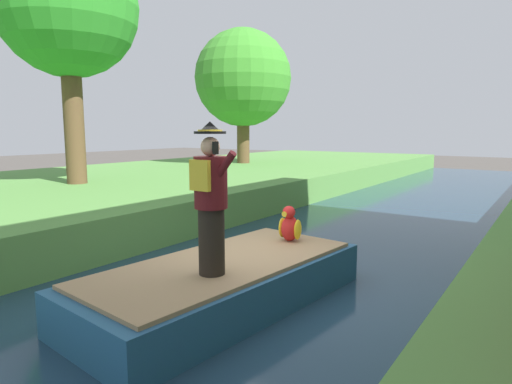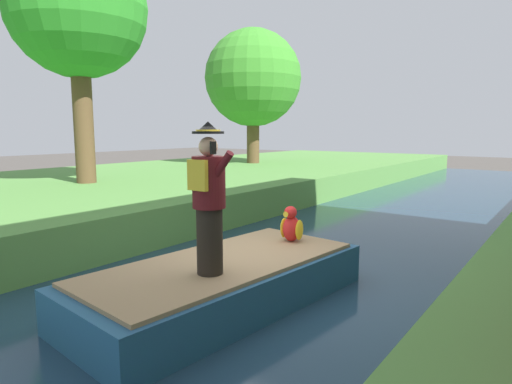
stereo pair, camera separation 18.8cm
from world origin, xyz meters
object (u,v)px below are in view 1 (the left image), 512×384
object	(u,v)px
person_pirate	(211,199)
parrot_plush	(290,226)
boat	(224,283)
tree_slender	(67,8)
tree_tall	(243,79)

from	to	relation	value
person_pirate	parrot_plush	xyz separation A→B (m)	(-0.03, 1.94, -0.68)
boat	person_pirate	size ratio (longest dim) A/B	2.36
tree_slender	tree_tall	xyz separation A→B (m)	(-0.74, 9.13, -0.98)
person_pirate	parrot_plush	world-z (taller)	person_pirate
person_pirate	tree_tall	bearing A→B (deg)	114.40
boat	person_pirate	xyz separation A→B (m)	(0.23, -0.50, 1.23)
person_pirate	tree_tall	size ratio (longest dim) A/B	0.30
boat	parrot_plush	world-z (taller)	parrot_plush
person_pirate	tree_tall	world-z (taller)	tree_tall
parrot_plush	tree_tall	distance (m)	14.30
parrot_plush	tree_tall	size ratio (longest dim) A/B	0.09
parrot_plush	tree_slender	bearing A→B (deg)	169.20
tree_tall	boat	bearing A→B (deg)	-54.77
person_pirate	tree_slender	xyz separation A→B (m)	(-8.03, 3.46, 4.13)
person_pirate	boat	bearing A→B (deg)	103.73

